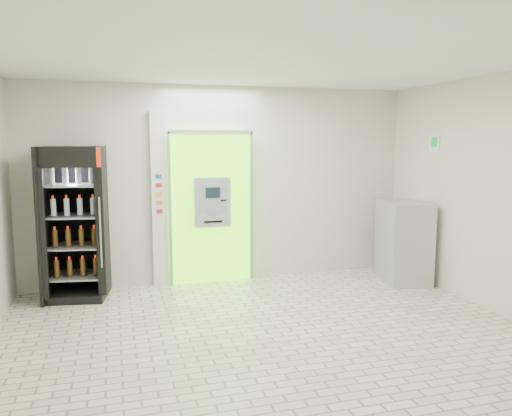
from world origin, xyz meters
name	(u,v)px	position (x,y,z in m)	size (l,w,h in m)	color
ground	(271,338)	(0.00, 0.00, 0.00)	(6.00, 6.00, 0.00)	beige
room_shell	(272,172)	(0.00, 0.00, 1.84)	(6.00, 6.00, 6.00)	beige
atm_assembly	(211,207)	(-0.20, 2.41, 1.17)	(1.30, 0.24, 2.33)	#60EF10
pillar	(159,200)	(-0.98, 2.45, 1.30)	(0.22, 0.11, 2.60)	silver
beverage_cooler	(75,226)	(-2.15, 2.15, 1.01)	(0.89, 0.84, 2.10)	black
steel_cabinet	(403,241)	(2.68, 1.64, 0.62)	(0.81, 1.04, 1.24)	#A7AAAF
exit_sign	(435,144)	(2.99, 1.40, 2.12)	(0.02, 0.22, 0.26)	white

